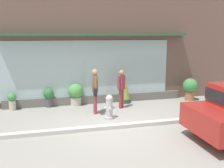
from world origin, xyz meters
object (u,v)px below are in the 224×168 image
(fire_hydrant, at_px, (109,107))
(potted_plant_window_center, at_px, (76,93))
(potted_plant_doorstep, at_px, (126,92))
(potted_plant_window_right, at_px, (49,96))
(pedestrian_passerby, at_px, (121,86))
(pedestrian_with_handbag, at_px, (95,88))
(potted_plant_trailing_edge, at_px, (12,101))
(potted_plant_by_entrance, at_px, (190,88))

(fire_hydrant, bearing_deg, potted_plant_window_center, 114.81)
(potted_plant_doorstep, bearing_deg, potted_plant_window_right, 176.93)
(fire_hydrant, distance_m, pedestrian_passerby, 1.49)
(potted_plant_window_center, bearing_deg, potted_plant_window_right, -179.27)
(potted_plant_window_center, relative_size, potted_plant_doorstep, 0.95)
(pedestrian_with_handbag, distance_m, potted_plant_trailing_edge, 3.40)
(potted_plant_window_center, relative_size, potted_plant_by_entrance, 0.93)
(pedestrian_passerby, height_order, potted_plant_doorstep, pedestrian_passerby)
(potted_plant_window_center, bearing_deg, potted_plant_doorstep, -5.02)
(potted_plant_by_entrance, bearing_deg, potted_plant_trailing_edge, 177.82)
(potted_plant_trailing_edge, bearing_deg, pedestrian_passerby, -10.17)
(pedestrian_with_handbag, bearing_deg, fire_hydrant, 32.62)
(potted_plant_trailing_edge, relative_size, potted_plant_window_center, 0.75)
(pedestrian_passerby, relative_size, potted_plant_window_center, 1.68)
(potted_plant_window_right, xyz_separation_m, potted_plant_doorstep, (3.26, -0.18, 0.00))
(pedestrian_with_handbag, distance_m, potted_plant_window_center, 1.57)
(potted_plant_window_right, height_order, potted_plant_by_entrance, potted_plant_by_entrance)
(pedestrian_passerby, height_order, potted_plant_window_right, pedestrian_passerby)
(fire_hydrant, relative_size, pedestrian_with_handbag, 0.51)
(potted_plant_doorstep, distance_m, potted_plant_by_entrance, 2.99)
(pedestrian_passerby, bearing_deg, potted_plant_by_entrance, -34.62)
(potted_plant_window_center, bearing_deg, fire_hydrant, -65.19)
(pedestrian_with_handbag, bearing_deg, potted_plant_window_right, -125.88)
(potted_plant_window_right, distance_m, potted_plant_doorstep, 3.27)
(potted_plant_trailing_edge, distance_m, potted_plant_by_entrance, 7.66)
(pedestrian_with_handbag, relative_size, potted_plant_window_center, 1.83)
(potted_plant_trailing_edge, height_order, potted_plant_by_entrance, potted_plant_by_entrance)
(potted_plant_window_right, xyz_separation_m, potted_plant_trailing_edge, (-1.42, -0.11, -0.08))
(potted_plant_doorstep, height_order, potted_plant_by_entrance, potted_plant_by_entrance)
(pedestrian_with_handbag, bearing_deg, potted_plant_trailing_edge, -108.80)
(potted_plant_window_right, bearing_deg, pedestrian_with_handbag, -39.19)
(potted_plant_window_right, bearing_deg, potted_plant_window_center, 0.73)
(potted_plant_window_center, bearing_deg, potted_plant_by_entrance, -4.67)
(potted_plant_window_right, relative_size, potted_plant_by_entrance, 0.78)
(fire_hydrant, height_order, pedestrian_with_handbag, pedestrian_with_handbag)
(potted_plant_trailing_edge, bearing_deg, potted_plant_window_center, 2.90)
(fire_hydrant, xyz_separation_m, potted_plant_window_center, (-0.96, 2.07, 0.10))
(fire_hydrant, distance_m, potted_plant_trailing_edge, 3.98)
(potted_plant_window_center, height_order, potted_plant_doorstep, potted_plant_doorstep)
(fire_hydrant, xyz_separation_m, potted_plant_by_entrance, (4.18, 1.65, 0.16))
(potted_plant_doorstep, relative_size, potted_plant_by_entrance, 0.97)
(pedestrian_with_handbag, height_order, potted_plant_doorstep, pedestrian_with_handbag)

